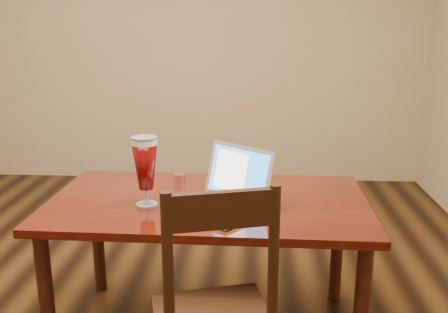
{
  "coord_description": "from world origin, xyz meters",
  "views": [
    {
      "loc": [
        0.67,
        -2.16,
        1.48
      ],
      "look_at": [
        0.55,
        0.0,
        0.9
      ],
      "focal_mm": 40.0,
      "sensor_mm": 36.0,
      "label": 1
    }
  ],
  "objects": [
    {
      "name": "dining_table",
      "position": [
        0.46,
        -0.0,
        0.62
      ],
      "size": [
        1.48,
        0.85,
        1.0
      ],
      "rotation": [
        0.0,
        0.0,
        -0.02
      ],
      "color": "#4C130A",
      "rests_on": "ground"
    }
  ]
}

